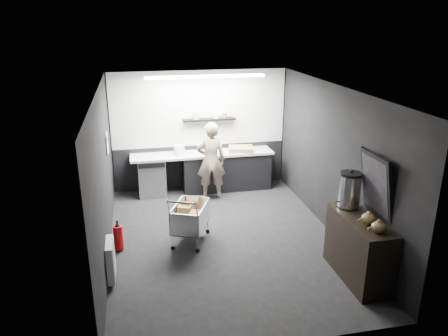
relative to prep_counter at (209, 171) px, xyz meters
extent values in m
plane|color=black|center=(-0.14, -2.42, -0.46)|extent=(5.50, 5.50, 0.00)
plane|color=silver|center=(-0.14, -2.42, 2.24)|extent=(5.50, 5.50, 0.00)
plane|color=black|center=(-0.14, 0.33, 0.89)|extent=(5.50, 0.00, 5.50)
plane|color=black|center=(-0.14, -5.17, 0.89)|extent=(5.50, 0.00, 5.50)
plane|color=black|center=(-2.14, -2.42, 0.89)|extent=(0.00, 5.50, 5.50)
plane|color=black|center=(1.86, -2.42, 0.89)|extent=(0.00, 5.50, 5.50)
cube|color=silver|center=(-0.14, 0.31, 1.39)|extent=(3.95, 0.02, 1.70)
cube|color=black|center=(-0.14, 0.31, 0.04)|extent=(3.95, 0.02, 1.00)
cube|color=black|center=(0.06, 0.20, 1.16)|extent=(1.20, 0.22, 0.04)
cylinder|color=silver|center=(1.26, 0.30, 1.69)|extent=(0.20, 0.03, 0.20)
cube|color=white|center=(-2.12, -1.12, 1.09)|extent=(0.02, 0.30, 0.40)
cube|color=red|center=(-2.11, -1.12, 1.16)|extent=(0.02, 0.22, 0.10)
cube|color=silver|center=(-2.08, -3.32, -0.11)|extent=(0.10, 0.50, 0.60)
cube|color=white|center=(-0.14, -0.57, 2.21)|extent=(2.40, 0.20, 0.04)
cube|color=black|center=(0.41, 0.00, -0.03)|extent=(2.00, 0.56, 0.85)
cube|color=beige|center=(-0.14, 0.00, 0.42)|extent=(3.20, 0.60, 0.05)
cube|color=#9EA0A5|center=(-1.29, 0.00, -0.03)|extent=(0.60, 0.58, 0.85)
cube|color=black|center=(-1.29, -0.30, 0.32)|extent=(0.56, 0.02, 0.10)
imported|color=#C2B399|center=(-0.02, -0.45, 0.40)|extent=(0.66, 0.47, 1.71)
cube|color=silver|center=(-0.74, -2.36, -0.16)|extent=(0.80, 0.94, 0.02)
cube|color=silver|center=(-0.98, -2.36, 0.04)|extent=(0.34, 0.74, 0.42)
cube|color=silver|center=(-0.49, -2.36, 0.04)|extent=(0.34, 0.74, 0.42)
cube|color=silver|center=(-0.74, -2.75, 0.04)|extent=(0.48, 0.23, 0.42)
cube|color=silver|center=(-0.74, -1.97, 0.04)|extent=(0.48, 0.23, 0.42)
cylinder|color=silver|center=(-0.95, -2.72, -0.30)|extent=(0.02, 0.02, 0.28)
cylinder|color=silver|center=(-0.52, -2.72, -0.30)|extent=(0.02, 0.02, 0.28)
cylinder|color=silver|center=(-0.95, -2.00, -0.30)|extent=(0.02, 0.02, 0.28)
cylinder|color=silver|center=(-0.52, -2.00, -0.30)|extent=(0.02, 0.02, 0.28)
cylinder|color=#238038|center=(-0.74, -2.81, 0.49)|extent=(0.49, 0.24, 0.03)
cube|color=olive|center=(-0.85, -2.26, 0.02)|extent=(0.32, 0.35, 0.36)
cube|color=olive|center=(-0.60, -2.47, 0.01)|extent=(0.30, 0.33, 0.32)
cylinder|color=black|center=(-0.95, -2.72, -0.42)|extent=(0.08, 0.06, 0.08)
cylinder|color=black|center=(-0.95, -2.00, -0.42)|extent=(0.08, 0.06, 0.08)
cylinder|color=black|center=(-0.52, -2.72, -0.42)|extent=(0.08, 0.06, 0.08)
cylinder|color=black|center=(-0.52, -2.00, -0.42)|extent=(0.08, 0.06, 0.08)
cube|color=black|center=(1.60, -4.01, 0.04)|extent=(0.49, 1.32, 0.99)
cylinder|color=silver|center=(1.60, -3.57, 0.80)|extent=(0.33, 0.33, 0.50)
cylinder|color=black|center=(1.60, -3.57, 1.08)|extent=(0.33, 0.33, 0.04)
sphere|color=black|center=(1.60, -3.57, 1.12)|extent=(0.05, 0.05, 0.05)
ellipsoid|color=brown|center=(1.60, -4.17, 0.62)|extent=(0.20, 0.20, 0.16)
ellipsoid|color=brown|center=(1.60, -4.45, 0.62)|extent=(0.20, 0.20, 0.16)
cube|color=black|center=(1.80, -3.95, 1.02)|extent=(0.22, 0.77, 0.98)
cube|color=black|center=(1.78, -3.95, 1.02)|extent=(0.16, 0.66, 0.84)
cylinder|color=#B50C0F|center=(-1.99, -2.41, -0.22)|extent=(0.16, 0.16, 0.43)
cone|color=black|center=(-1.99, -2.41, 0.03)|extent=(0.11, 0.11, 0.06)
cylinder|color=black|center=(-1.99, -2.41, 0.07)|extent=(0.03, 0.03, 0.06)
cube|color=#9D8254|center=(0.74, -0.05, 0.50)|extent=(0.61, 0.51, 0.11)
cylinder|color=silver|center=(-0.67, 0.00, 0.55)|extent=(0.22, 0.22, 0.22)
cube|color=silver|center=(-0.66, -0.05, 0.53)|extent=(0.24, 0.21, 0.17)
camera|label=1|loc=(-1.58, -9.28, 3.34)|focal=35.00mm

